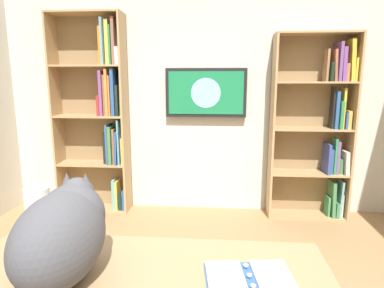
# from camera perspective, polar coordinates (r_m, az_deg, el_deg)

# --- Properties ---
(wall_back) EXTENTS (4.52, 0.06, 2.70)m
(wall_back) POSITION_cam_1_polar(r_m,az_deg,el_deg) (3.82, 1.29, 8.57)
(wall_back) COLOR beige
(wall_back) RESTS_ON ground
(bookshelf_left) EXTENTS (0.85, 0.28, 1.98)m
(bookshelf_left) POSITION_cam_1_polar(r_m,az_deg,el_deg) (3.84, 21.13, 2.75)
(bookshelf_left) COLOR tan
(bookshelf_left) RESTS_ON ground
(bookshelf_right) EXTENTS (0.81, 0.28, 2.22)m
(bookshelf_right) POSITION_cam_1_polar(r_m,az_deg,el_deg) (3.90, -15.44, 5.25)
(bookshelf_right) COLOR tan
(bookshelf_right) RESTS_ON ground
(wall_mounted_tv) EXTENTS (0.89, 0.07, 0.54)m
(wall_mounted_tv) POSITION_cam_1_polar(r_m,az_deg,el_deg) (3.73, 2.40, 8.76)
(wall_mounted_tv) COLOR black
(cat) EXTENTS (0.30, 0.61, 0.37)m
(cat) POSITION_cam_1_polar(r_m,az_deg,el_deg) (1.37, -21.10, -13.70)
(cat) COLOR #4C4C51
(cat) RESTS_ON desk
(open_binder) EXTENTS (0.35, 0.26, 0.02)m
(open_binder) POSITION_cam_1_polar(r_m,az_deg,el_deg) (1.37, 9.80, -21.61)
(open_binder) COLOR #335999
(open_binder) RESTS_ON desk
(paper_towel_roll) EXTENTS (0.11, 0.11, 0.27)m
(paper_towel_roll) POSITION_cam_1_polar(r_m,az_deg,el_deg) (1.68, -24.80, -11.17)
(paper_towel_roll) COLOR white
(paper_towel_roll) RESTS_ON desk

